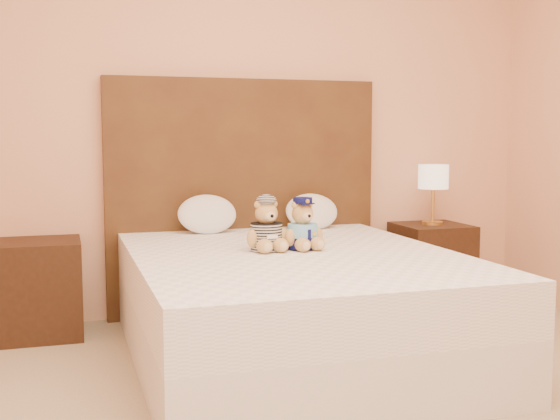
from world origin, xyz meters
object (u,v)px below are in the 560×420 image
object	(u,v)px
lamp	(433,180)
pillow_left	(207,212)
nightstand_left	(41,289)
bed	(293,305)
teddy_prisoner	(266,225)
teddy_police	(302,224)
nightstand_right	(431,265)
pillow_right	(312,210)

from	to	relation	value
lamp	pillow_left	world-z (taller)	lamp
nightstand_left	pillow_left	xyz separation A→B (m)	(0.97, 0.03, 0.40)
bed	teddy_prisoner	world-z (taller)	teddy_prisoner
teddy_police	bed	bearing A→B (deg)	-146.96
lamp	nightstand_left	bearing A→B (deg)	180.00
bed	lamp	world-z (taller)	lamp
teddy_prisoner	nightstand_left	bearing A→B (deg)	140.16
teddy_police	teddy_prisoner	bearing A→B (deg)	166.34
bed	teddy_prisoner	size ratio (longest dim) A/B	7.45
bed	pillow_left	distance (m)	0.96
nightstand_right	pillow_left	size ratio (longest dim) A/B	1.52
bed	nightstand_right	xyz separation A→B (m)	(1.25, 0.80, -0.00)
nightstand_right	nightstand_left	bearing A→B (deg)	180.00
nightstand_left	lamp	xyz separation A→B (m)	(2.50, 0.00, 0.57)
teddy_prisoner	nightstand_right	bearing A→B (deg)	20.32
nightstand_right	pillow_right	size ratio (longest dim) A/B	1.59
bed	teddy_police	world-z (taller)	teddy_police
lamp	teddy_prisoner	xyz separation A→B (m)	(-1.37, -0.72, -0.16)
bed	teddy_police	xyz separation A→B (m)	(0.07, 0.07, 0.41)
lamp	bed	bearing A→B (deg)	-147.38
nightstand_left	pillow_right	distance (m)	1.70
nightstand_right	lamp	world-z (taller)	lamp
lamp	pillow_left	bearing A→B (deg)	178.87
nightstand_right	teddy_police	distance (m)	1.44
bed	lamp	distance (m)	1.59
teddy_police	pillow_right	world-z (taller)	teddy_police
nightstand_left	lamp	bearing A→B (deg)	0.00
nightstand_right	pillow_right	xyz separation A→B (m)	(-0.85, 0.03, 0.40)
bed	teddy_police	size ratio (longest dim) A/B	7.46
pillow_right	bed	bearing A→B (deg)	-115.73
teddy_prisoner	pillow_right	bearing A→B (deg)	47.90
nightstand_left	nightstand_right	distance (m)	2.50
pillow_left	pillow_right	xyz separation A→B (m)	(0.68, 0.00, -0.01)
bed	pillow_left	xyz separation A→B (m)	(-0.28, 0.83, 0.40)
pillow_left	nightstand_right	bearing A→B (deg)	-1.13
bed	pillow_right	xyz separation A→B (m)	(0.40, 0.83, 0.40)
bed	teddy_police	distance (m)	0.42
lamp	teddy_police	xyz separation A→B (m)	(-1.18, -0.73, -0.16)
lamp	teddy_police	distance (m)	1.39
nightstand_right	teddy_police	size ratio (longest dim) A/B	2.05
pillow_left	pillow_right	world-z (taller)	pillow_left
nightstand_right	lamp	distance (m)	0.57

